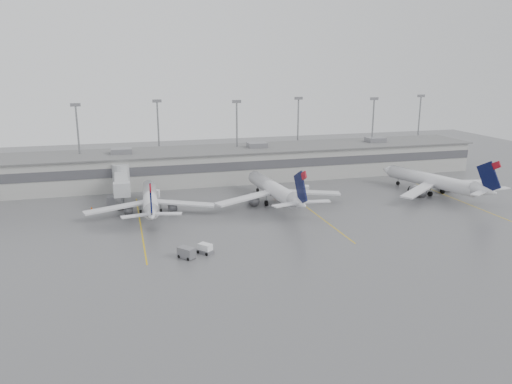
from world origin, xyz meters
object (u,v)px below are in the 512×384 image
object	(u,v)px
jet_mid_right	(275,190)
jet_far_right	(435,181)
jet_mid_left	(150,200)
baggage_tug	(205,250)

from	to	relation	value
jet_mid_right	jet_far_right	distance (m)	38.73
jet_far_right	jet_mid_right	bearing A→B (deg)	159.72
jet_mid_left	baggage_tug	world-z (taller)	jet_mid_left
jet_far_right	jet_mid_left	bearing A→B (deg)	161.17
jet_mid_right	baggage_tug	distance (m)	31.89
jet_mid_left	jet_far_right	bearing A→B (deg)	0.78
jet_mid_left	jet_far_right	world-z (taller)	jet_far_right
jet_mid_right	jet_far_right	bearing A→B (deg)	-7.48
jet_far_right	baggage_tug	distance (m)	62.74
jet_mid_left	jet_mid_right	bearing A→B (deg)	2.88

